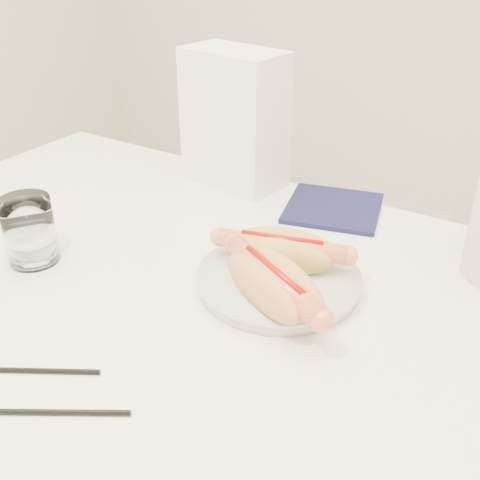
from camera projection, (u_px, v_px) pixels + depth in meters
The scene contains 9 objects.
table at pixel (180, 321), 0.83m from camera, with size 1.20×0.80×0.75m.
plate at pixel (278, 282), 0.79m from camera, with size 0.22×0.22×0.02m, color silver.
hotdog_left at pixel (282, 251), 0.80m from camera, with size 0.18×0.11×0.05m.
hotdog_right at pixel (274, 284), 0.73m from camera, with size 0.19×0.14×0.05m.
water_glass at pixel (29, 231), 0.84m from camera, with size 0.07×0.07×0.10m, color white.
chopstick_near at pixel (13, 370), 0.65m from camera, with size 0.01×0.01×0.20m, color black.
chopstick_far at pixel (34, 412), 0.59m from camera, with size 0.01×0.01×0.20m, color black.
napkin_box at pixel (235, 119), 1.06m from camera, with size 0.19×0.10×0.25m, color white.
navy_napkin at pixel (333, 208), 1.01m from camera, with size 0.16×0.16×0.01m, color #111338.
Camera 1 is at (0.43, -0.52, 1.20)m, focal length 43.14 mm.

